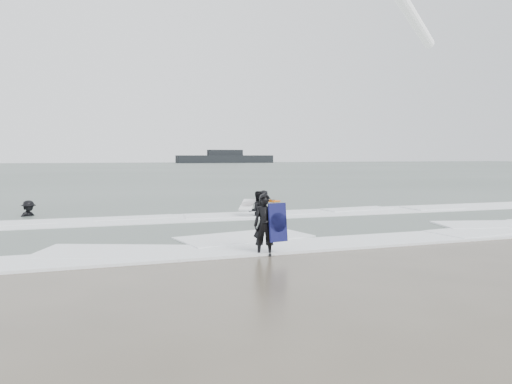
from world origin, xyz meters
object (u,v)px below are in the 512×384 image
object	(u,v)px
surfer_right_near	(263,203)
surfer_right_far	(264,201)
surfer_centre	(265,256)
surfer_breaker	(29,218)
surfer_wading	(257,218)
vessel_horizon	(225,158)

from	to	relation	value
surfer_right_near	surfer_right_far	distance (m)	1.54
surfer_centre	surfer_breaker	xyz separation A→B (m)	(-6.51, 10.19, 0.00)
surfer_wading	surfer_right_far	world-z (taller)	surfer_right_far
surfer_centre	surfer_wading	xyz separation A→B (m)	(2.18, 7.11, 0.00)
surfer_right_far	surfer_wading	bearing A→B (deg)	54.24
surfer_centre	surfer_wading	bearing A→B (deg)	91.42
surfer_right_far	vessel_horizon	xyz separation A→B (m)	(32.32, 131.30, 1.58)
surfer_centre	surfer_right_far	distance (m)	15.20
surfer_wading	surfer_breaker	xyz separation A→B (m)	(-8.68, 3.09, 0.00)
surfer_right_near	surfer_right_far	world-z (taller)	surfer_right_far
surfer_wading	surfer_right_near	distance (m)	6.23
surfer_centre	surfer_wading	size ratio (longest dim) A/B	0.96
surfer_centre	surfer_right_near	world-z (taller)	surfer_centre
surfer_centre	vessel_horizon	bearing A→B (deg)	94.10
surfer_centre	surfer_breaker	bearing A→B (deg)	141.00
surfer_centre	vessel_horizon	xyz separation A→B (m)	(37.28, 145.67, 1.58)
surfer_wading	surfer_right_near	size ratio (longest dim) A/B	1.11
surfer_breaker	surfer_right_near	world-z (taller)	surfer_breaker
surfer_centre	surfer_breaker	size ratio (longest dim) A/B	1.02
surfer_breaker	surfer_centre	bearing A→B (deg)	-95.62
surfer_centre	surfer_right_near	xyz separation A→B (m)	(4.43, 12.92, 0.00)
surfer_wading	vessel_horizon	xyz separation A→B (m)	(35.11, 138.56, 1.58)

